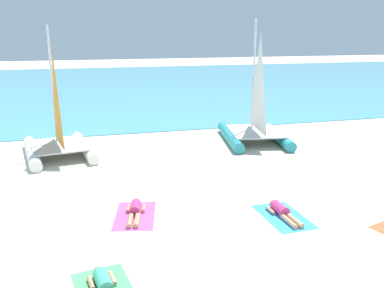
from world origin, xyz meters
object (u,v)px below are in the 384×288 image
Objects in this scene: sailboat_teal at (255,124)px; sunbather_center_left at (135,210)px; sailboat_white at (58,138)px; towel_center_left at (135,215)px; sunbather_leftmost at (105,286)px; sunbather_center_right at (282,211)px; towel_center_right at (283,216)px.

sailboat_teal is 9.30m from sunbather_center_left.
sailboat_white is at bearing -170.16° from sailboat_teal.
sailboat_white reaches higher than towel_center_left.
sunbather_leftmost is at bearing -92.33° from sailboat_white.
sailboat_teal is 9.37m from towel_center_left.
sailboat_teal is 2.96× the size of towel_center_left.
sailboat_white is 10.13m from sunbather_leftmost.
sunbather_center_right is at bearing -98.23° from sailboat_teal.
sailboat_white is 3.38× the size of sunbather_leftmost.
sunbather_leftmost reaches higher than towel_center_right.
towel_center_left is (2.24, -6.64, -0.78)m from sailboat_white.
sunbather_leftmost is (-7.60, -10.05, -0.71)m from sailboat_teal.
sunbather_leftmost is at bearing -157.51° from sunbather_center_right.
sailboat_teal reaches higher than sunbather_center_left.
sailboat_white is 2.78× the size of towel_center_right.
towel_center_right is at bearing -16.21° from towel_center_left.
sunbather_center_right is (-0.00, 0.07, 0.13)m from towel_center_right.
sailboat_white is 2.78× the size of towel_center_left.
towel_center_left is (-6.53, -6.66, -0.83)m from sailboat_teal.
sunbather_center_right is (-2.52, -7.76, -0.71)m from sailboat_teal.
towel_center_right is (4.02, -1.17, 0.00)m from towel_center_left.
sailboat_teal reaches higher than sunbather_center_right.
sunbather_center_right is at bearing -60.04° from sailboat_white.
sailboat_white is at bearing 127.16° from sunbather_center_right.
sunbather_center_left is at bearing -124.94° from sailboat_teal.
towel_center_left is 1.00× the size of towel_center_right.
sunbather_center_left is at bearing 162.88° from towel_center_right.
sailboat_white is 10.04m from towel_center_right.
sailboat_teal is 3.58× the size of sunbather_leftmost.
sunbather_leftmost and sunbather_center_left have the same top height.
sunbather_center_left is (2.25, -6.58, -0.66)m from sailboat_white.
sailboat_white reaches higher than towel_center_right.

